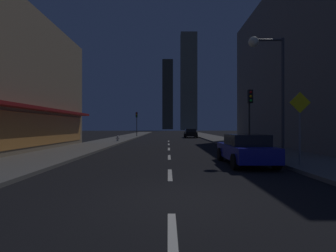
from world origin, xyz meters
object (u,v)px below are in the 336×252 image
car_parked_near (245,149)px  traffic_light_far_left (136,119)px  car_parked_far (190,133)px  pedestrian_crossing_sign (299,122)px  fire_hydrant_far_left (117,138)px  traffic_light_near_right (249,106)px  street_lamp_right (267,67)px

car_parked_near → traffic_light_far_left: 31.98m
car_parked_far → traffic_light_far_left: traffic_light_far_left is taller
car_parked_far → pedestrian_crossing_sign: pedestrian_crossing_sign is taller
fire_hydrant_far_left → traffic_light_near_right: traffic_light_near_right is taller
traffic_light_near_right → traffic_light_far_left: 27.83m
pedestrian_crossing_sign → street_lamp_right: bearing=94.5°
car_parked_near → street_lamp_right: bearing=44.2°
car_parked_near → car_parked_far: same height
car_parked_far → street_lamp_right: street_lamp_right is taller
car_parked_near → traffic_light_far_left: size_ratio=1.01×
street_lamp_right → car_parked_near: bearing=-135.8°
pedestrian_crossing_sign → traffic_light_near_right: bearing=90.9°
fire_hydrant_far_left → traffic_light_far_left: bearing=88.4°
traffic_light_far_left → pedestrian_crossing_sign: size_ratio=1.33×
traffic_light_near_right → street_lamp_right: (-0.12, -3.26, 1.87)m
traffic_light_far_left → street_lamp_right: (10.88, -28.83, 1.87)m
car_parked_near → traffic_light_near_right: 5.88m
traffic_light_far_left → traffic_light_near_right: bearing=-66.7°
car_parked_far → traffic_light_near_right: size_ratio=1.01×
car_parked_near → pedestrian_crossing_sign: (2.00, -1.08, 1.28)m
car_parked_far → traffic_light_near_right: (1.90, -23.04, 2.45)m
car_parked_near → pedestrian_crossing_sign: 2.61m
traffic_light_near_right → fire_hydrant_far_left: bearing=134.5°
traffic_light_far_left → fire_hydrant_far_left: bearing=-91.6°
car_parked_near → street_lamp_right: 4.99m
car_parked_far → street_lamp_right: bearing=-86.1°
car_parked_far → pedestrian_crossing_sign: size_ratio=1.34×
car_parked_near → car_parked_far: (0.00, 28.03, 0.00)m
car_parked_far → fire_hydrant_far_left: (-9.50, -11.46, -0.29)m
car_parked_far → car_parked_near: bearing=-90.0°
car_parked_near → fire_hydrant_far_left: 19.11m
car_parked_far → fire_hydrant_far_left: car_parked_far is taller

